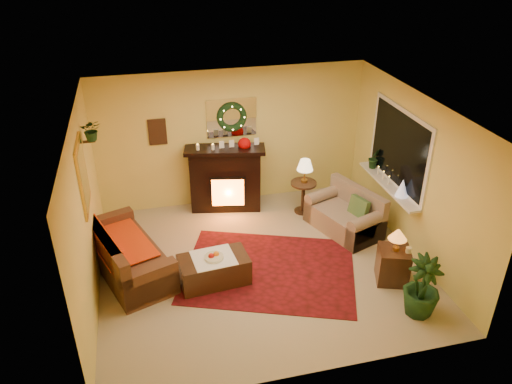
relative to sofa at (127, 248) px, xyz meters
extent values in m
plane|color=beige|center=(2.04, -0.35, -0.43)|extent=(5.00, 5.00, 0.00)
plane|color=white|center=(2.04, -0.35, 2.17)|extent=(5.00, 5.00, 0.00)
plane|color=#EFD88C|center=(2.04, 1.90, 0.87)|extent=(5.00, 5.00, 0.00)
plane|color=#EFD88C|center=(2.04, -2.60, 0.87)|extent=(5.00, 5.00, 0.00)
plane|color=#EFD88C|center=(-0.46, -0.35, 0.87)|extent=(4.50, 4.50, 0.00)
plane|color=#EFD88C|center=(4.54, -0.35, 0.87)|extent=(4.50, 4.50, 0.00)
cube|color=#3A0B0D|center=(2.13, -0.52, -0.42)|extent=(3.16, 2.78, 0.01)
cube|color=brown|center=(0.00, 0.00, 0.00)|extent=(1.44, 2.07, 0.82)
cube|color=red|center=(-0.09, 0.12, 0.03)|extent=(0.78, 1.27, 0.02)
cube|color=black|center=(1.84, 1.58, 0.12)|extent=(1.35, 0.66, 1.18)
sphere|color=#AC0403|center=(2.20, 1.55, 0.87)|extent=(0.24, 0.24, 0.24)
cylinder|color=white|center=(1.36, 1.59, 0.83)|extent=(0.06, 0.06, 0.19)
cylinder|color=beige|center=(1.62, 1.54, 0.83)|extent=(0.06, 0.06, 0.19)
cube|color=white|center=(2.04, 1.88, 1.27)|extent=(0.92, 0.02, 0.72)
torus|color=#194719|center=(2.04, 1.84, 1.29)|extent=(0.55, 0.11, 0.55)
cube|color=#381E11|center=(0.69, 1.88, 1.12)|extent=(0.32, 0.03, 0.48)
cube|color=gold|center=(-0.44, -0.05, 1.32)|extent=(0.03, 0.84, 1.00)
imported|color=#194719|center=(-0.30, 0.70, 1.54)|extent=(0.33, 0.28, 0.36)
cube|color=gray|center=(3.72, 0.32, -0.01)|extent=(1.18, 1.50, 0.76)
cube|color=white|center=(4.53, 0.20, 1.12)|extent=(0.03, 1.86, 1.36)
cube|color=black|center=(4.51, 0.20, 1.12)|extent=(0.02, 1.70, 1.22)
cube|color=white|center=(4.42, 0.20, 0.44)|extent=(0.22, 1.86, 0.04)
cone|color=white|center=(4.43, -0.23, 0.61)|extent=(0.21, 0.21, 0.31)
imported|color=#23621A|center=(4.46, 0.86, 0.66)|extent=(0.28, 0.23, 0.51)
cylinder|color=#331D12|center=(3.21, 1.09, -0.10)|extent=(0.54, 0.54, 0.62)
cone|color=beige|center=(3.23, 1.11, 0.45)|extent=(0.30, 0.30, 0.46)
cube|color=#502B1B|center=(3.88, -1.18, -0.16)|extent=(0.58, 0.58, 0.56)
cone|color=orange|center=(3.88, -1.19, 0.32)|extent=(0.28, 0.28, 0.40)
cube|color=#52331C|center=(1.25, -0.58, -0.22)|extent=(1.08, 0.66, 0.43)
cylinder|color=silver|center=(1.25, -0.60, 0.02)|extent=(0.28, 0.28, 0.07)
imported|color=#185221|center=(3.91, -1.94, 0.02)|extent=(1.65, 1.65, 2.71)
camera|label=1|loc=(0.43, -6.61, 4.41)|focal=35.00mm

